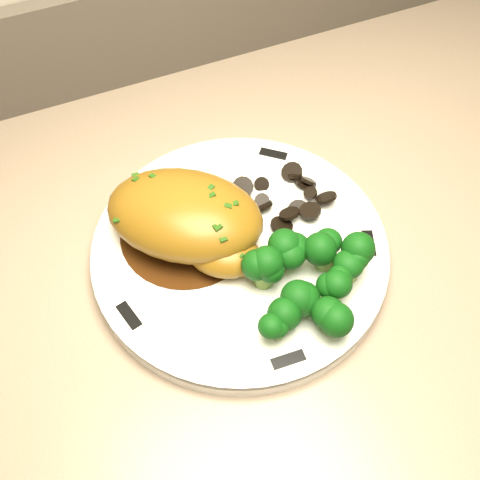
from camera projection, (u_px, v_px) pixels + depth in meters
name	position (u px, v px, depth m)	size (l,w,h in m)	color
counter	(384.00, 374.00, 0.96)	(2.02, 0.67, 0.99)	brown
plate	(240.00, 252.00, 0.56)	(0.27, 0.27, 0.02)	white
rim_accent_0	(273.00, 154.00, 0.62)	(0.03, 0.01, 0.00)	black
rim_accent_1	(141.00, 189.00, 0.59)	(0.03, 0.01, 0.00)	black
rim_accent_2	(129.00, 316.00, 0.51)	(0.03, 0.01, 0.00)	black
rim_accent_3	(288.00, 360.00, 0.49)	(0.03, 0.01, 0.00)	black
rim_accent_4	(369.00, 243.00, 0.55)	(0.03, 0.01, 0.00)	black
gravy_pool	(187.00, 233.00, 0.56)	(0.12, 0.12, 0.00)	#3B1E0A
chicken_breast	(189.00, 219.00, 0.54)	(0.17, 0.17, 0.06)	#8F6118
mushroom_pile	(283.00, 202.00, 0.58)	(0.08, 0.06, 0.02)	black
broccoli_florets	(309.00, 280.00, 0.51)	(0.11, 0.10, 0.04)	olive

